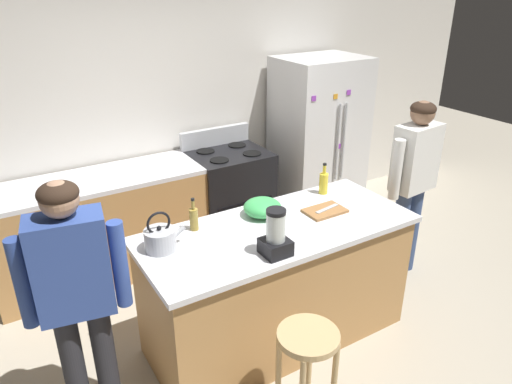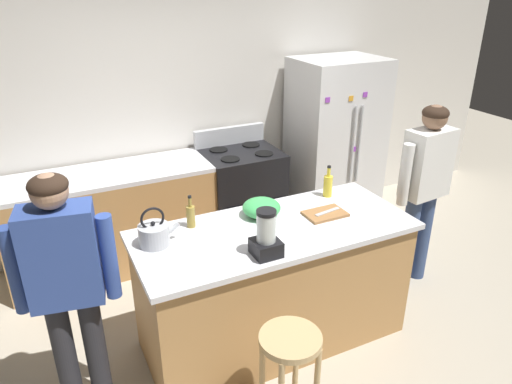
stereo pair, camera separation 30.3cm
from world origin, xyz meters
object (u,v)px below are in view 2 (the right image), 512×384
bar_stool (290,359)px  blender_appliance (266,237)px  tea_kettle (154,234)px  kitchen_island (274,285)px  refrigerator (335,143)px  stove_range (241,195)px  mixing_bowl (262,208)px  cutting_board (325,214)px  person_by_sink_right (425,180)px  bottle_vinegar (191,215)px  chef_knife (327,212)px  person_by_island_left (66,277)px  bottle_soda (328,185)px

bar_stool → blender_appliance: (0.09, 0.47, 0.54)m
blender_appliance → tea_kettle: (-0.59, 0.42, -0.05)m
kitchen_island → refrigerator: refrigerator is taller
stove_range → bar_stool: size_ratio=1.60×
stove_range → blender_appliance: (-0.64, -1.81, 0.60)m
bar_stool → mixing_bowl: size_ratio=2.54×
bar_stool → cutting_board: (0.72, 0.77, 0.42)m
person_by_sink_right → bottle_vinegar: 2.01m
bar_stool → chef_knife: (0.74, 0.77, 0.43)m
person_by_island_left → tea_kettle: (0.56, 0.17, 0.06)m
blender_appliance → cutting_board: 0.71m
bottle_vinegar → mixing_bowl: size_ratio=0.85×
person_by_island_left → blender_appliance: 1.19m
tea_kettle → chef_knife: 1.25m
refrigerator → mixing_bowl: size_ratio=6.44×
bottle_soda → cutting_board: (-0.20, -0.27, -0.08)m
stove_range → person_by_island_left: person_by_island_left is taller
blender_appliance → mixing_bowl: size_ratio=1.11×
person_by_island_left → chef_knife: bearing=1.1°
person_by_sink_right → mixing_bowl: person_by_sink_right is taller
stove_range → bottle_vinegar: size_ratio=4.80×
person_by_island_left → cutting_board: (1.79, 0.04, -0.01)m
person_by_sink_right → person_by_island_left: bearing=-176.9°
bottle_vinegar → mixing_bowl: bearing=-6.9°
person_by_sink_right → refrigerator: bearing=88.5°
bottle_vinegar → bottle_soda: 1.13m
stove_range → chef_knife: 1.59m
kitchen_island → cutting_board: size_ratio=6.53×
person_by_island_left → blender_appliance: size_ratio=5.22×
bar_stool → tea_kettle: bearing=119.4°
kitchen_island → person_by_island_left: person_by_island_left is taller
person_by_sink_right → stove_range: bearing=127.5°
refrigerator → chef_knife: (-1.09, -1.49, 0.08)m
bottle_vinegar → cutting_board: size_ratio=0.79×
person_by_sink_right → cutting_board: (-1.07, -0.12, -0.02)m
bottle_soda → tea_kettle: (-1.42, -0.14, -0.02)m
bar_stool → person_by_sink_right: bearing=26.4°
person_by_sink_right → cutting_board: bearing=-173.6°
refrigerator → bottle_soda: 1.53m
bar_stool → mixing_bowl: mixing_bowl is taller
bottle_vinegar → cutting_board: bearing=-15.5°
blender_appliance → mixing_bowl: (0.22, 0.49, -0.07)m
person_by_island_left → bottle_soda: 2.01m
blender_appliance → chef_knife: (0.65, 0.29, -0.11)m
cutting_board → tea_kettle: bearing=174.0°
person_by_sink_right → mixing_bowl: (-1.49, 0.08, 0.03)m
blender_appliance → cutting_board: (0.63, 0.29, -0.12)m
blender_appliance → person_by_sink_right: bearing=13.7°
bottle_vinegar → chef_knife: (0.95, -0.26, -0.06)m
refrigerator → person_by_island_left: size_ratio=1.11×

